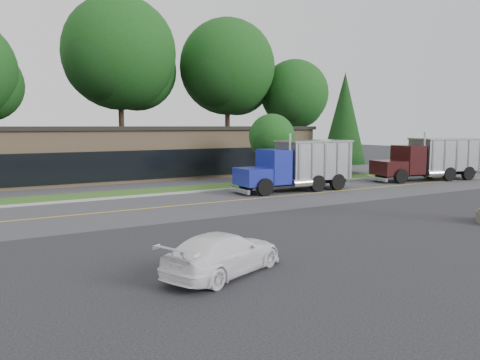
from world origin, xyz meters
name	(u,v)px	position (x,y,z in m)	size (l,w,h in m)	color
ground	(274,240)	(0.00, 0.00, 0.00)	(140.00, 140.00, 0.00)	#35353B
road	(181,206)	(0.00, 9.00, 0.00)	(60.00, 8.00, 0.02)	#4E4E52
center_line	(181,206)	(0.00, 9.00, 0.00)	(60.00, 0.12, 0.01)	gold
curb	(155,196)	(0.00, 13.20, 0.00)	(60.00, 0.30, 0.12)	#9E9E99
grass_verge	(145,192)	(0.00, 15.00, 0.00)	(60.00, 3.40, 0.03)	#24521C
far_parking	(123,184)	(0.00, 20.00, 0.00)	(60.00, 7.00, 0.02)	#4E4E52
strip_mall	(126,153)	(2.00, 26.00, 2.00)	(32.00, 12.00, 4.00)	#9A7E5E
tree_far_c	(121,59)	(4.19, 34.15, 11.17)	(12.26, 11.54, 17.50)	#382619
tree_far_d	(228,72)	(16.18, 33.14, 10.46)	(11.49, 10.81, 16.39)	#382619
tree_far_e	(295,97)	(24.13, 31.10, 7.76)	(8.52, 8.02, 12.16)	#382619
evergreen_right	(344,118)	(20.00, 18.00, 5.04)	(4.04, 4.04, 9.18)	#382619
tree_verge	(272,139)	(10.06, 15.04, 3.34)	(3.69, 3.48, 5.27)	#382619
dump_truck_blue	(300,164)	(9.34, 10.63, 1.80)	(8.23, 2.94, 3.36)	black
dump_truck_maroon	(432,158)	(22.26, 10.16, 1.81)	(9.43, 4.16, 3.36)	black
rally_car	(223,253)	(-3.58, -2.61, 0.62)	(1.73, 4.25, 1.23)	white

